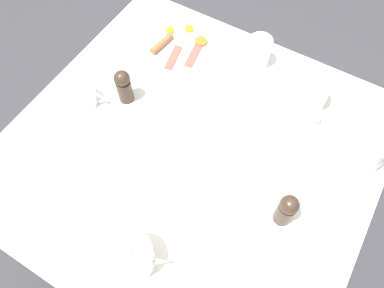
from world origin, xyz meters
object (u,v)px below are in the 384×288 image
object	(u,v)px
teapot_near	(310,93)
pepper_grinder	(286,210)
teapot_far	(130,256)
teacup_with_saucer_left	(83,98)
water_glass_tall	(259,52)
breakfast_plate	(181,44)
spoon_for_tea	(223,109)
water_glass_short	(370,155)
fork_spare	(330,194)
salt_grinder	(124,86)
knife_by_plate	(177,151)

from	to	relation	value
teapot_near	pepper_grinder	size ratio (longest dim) A/B	1.31
teapot_far	teacup_with_saucer_left	distance (m)	0.54
pepper_grinder	water_glass_tall	bearing A→B (deg)	-57.20
teacup_with_saucer_left	breakfast_plate	bearing A→B (deg)	-109.87
spoon_for_tea	water_glass_short	bearing A→B (deg)	-175.39
water_glass_short	spoon_for_tea	bearing A→B (deg)	4.61
breakfast_plate	fork_spare	world-z (taller)	breakfast_plate
teapot_near	water_glass_short	bearing A→B (deg)	-158.59
teapot_near	water_glass_short	xyz separation A→B (m)	(-0.23, 0.13, 0.01)
water_glass_short	salt_grinder	bearing A→B (deg)	12.07
breakfast_plate	knife_by_plate	size ratio (longest dim) A/B	1.22
spoon_for_tea	water_glass_tall	bearing A→B (deg)	-91.11
breakfast_plate	teapot_far	size ratio (longest dim) A/B	1.37
salt_grinder	spoon_for_tea	size ratio (longest dim) A/B	0.88
water_glass_tall	fork_spare	world-z (taller)	water_glass_tall
breakfast_plate	water_glass_tall	world-z (taller)	water_glass_tall
water_glass_short	fork_spare	world-z (taller)	water_glass_short
knife_by_plate	water_glass_tall	bearing A→B (deg)	-96.58
water_glass_tall	knife_by_plate	world-z (taller)	water_glass_tall
salt_grinder	teapot_far	bearing A→B (deg)	127.55
salt_grinder	knife_by_plate	size ratio (longest dim) A/B	0.57
water_glass_short	fork_spare	size ratio (longest dim) A/B	0.67
water_glass_short	pepper_grinder	size ratio (longest dim) A/B	0.92
water_glass_tall	water_glass_short	xyz separation A→B (m)	(-0.44, 0.20, 0.00)
teacup_with_saucer_left	knife_by_plate	world-z (taller)	teacup_with_saucer_left
breakfast_plate	teapot_near	bearing A→B (deg)	179.59
breakfast_plate	teapot_far	bearing A→B (deg)	112.39
breakfast_plate	pepper_grinder	size ratio (longest dim) A/B	2.12
teacup_with_saucer_left	water_glass_tall	size ratio (longest dim) A/B	1.47
pepper_grinder	fork_spare	xyz separation A→B (m)	(-0.09, -0.13, -0.06)
teapot_near	teapot_far	bearing A→B (deg)	125.28
knife_by_plate	fork_spare	bearing A→B (deg)	-166.78
teapot_far	water_glass_tall	bearing A→B (deg)	71.70
teacup_with_saucer_left	teapot_far	bearing A→B (deg)	142.19
breakfast_plate	water_glass_short	world-z (taller)	water_glass_short
teacup_with_saucer_left	water_glass_tall	distance (m)	0.60
pepper_grinder	salt_grinder	world-z (taller)	same
teapot_far	salt_grinder	size ratio (longest dim) A/B	1.55
teacup_with_saucer_left	spoon_for_tea	distance (m)	0.45
breakfast_plate	water_glass_tall	xyz separation A→B (m)	(-0.27, -0.07, 0.04)
teacup_with_saucer_left	pepper_grinder	xyz separation A→B (m)	(-0.70, 0.03, 0.04)
water_glass_tall	spoon_for_tea	distance (m)	0.24
teacup_with_saucer_left	water_glass_short	xyz separation A→B (m)	(-0.84, -0.24, 0.03)
teapot_near	teacup_with_saucer_left	distance (m)	0.71
teapot_far	pepper_grinder	bearing A→B (deg)	27.04
salt_grinder	knife_by_plate	distance (m)	0.27
teapot_near	pepper_grinder	world-z (taller)	pepper_grinder
spoon_for_tea	fork_spare	bearing A→B (deg)	165.76
teapot_far	fork_spare	distance (m)	0.57
water_glass_tall	pepper_grinder	world-z (taller)	pepper_grinder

